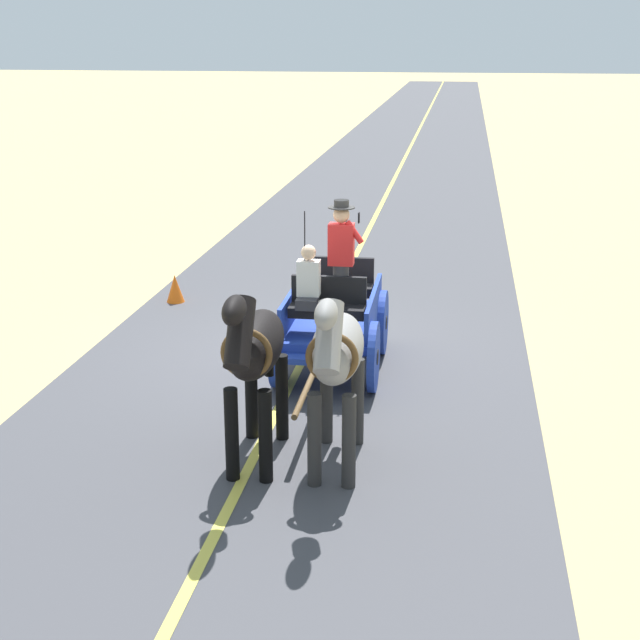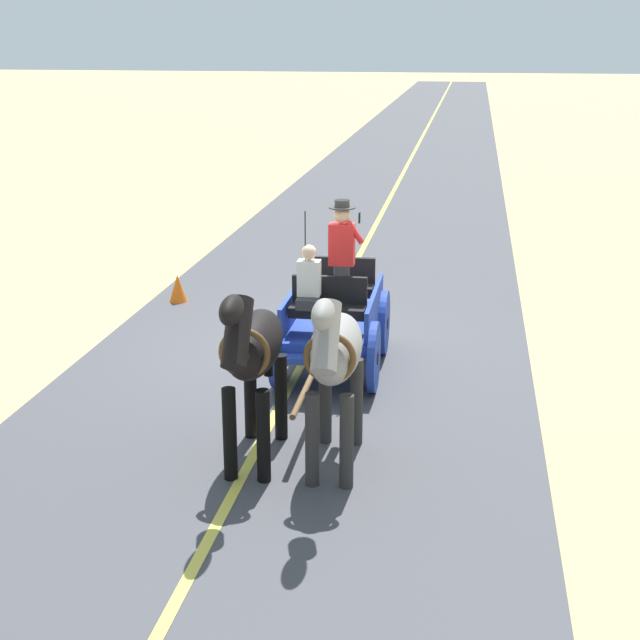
# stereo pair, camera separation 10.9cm
# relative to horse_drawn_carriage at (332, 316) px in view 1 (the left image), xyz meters

# --- Properties ---
(ground_plane) EXTENTS (200.00, 200.00, 0.00)m
(ground_plane) POSITION_rel_horse_drawn_carriage_xyz_m (0.48, -0.60, -0.82)
(ground_plane) COLOR tan
(road_surface) EXTENTS (6.57, 160.00, 0.01)m
(road_surface) POSITION_rel_horse_drawn_carriage_xyz_m (0.48, -0.60, -0.81)
(road_surface) COLOR #424247
(road_surface) RESTS_ON ground
(road_centre_stripe) EXTENTS (0.12, 160.00, 0.00)m
(road_centre_stripe) POSITION_rel_horse_drawn_carriage_xyz_m (0.48, -0.60, -0.81)
(road_centre_stripe) COLOR #DBCC4C
(road_centre_stripe) RESTS_ON road_surface
(horse_drawn_carriage) EXTENTS (1.43, 4.50, 2.50)m
(horse_drawn_carriage) POSITION_rel_horse_drawn_carriage_xyz_m (0.00, 0.00, 0.00)
(horse_drawn_carriage) COLOR #1E3899
(horse_drawn_carriage) RESTS_ON ground
(horse_near_side) EXTENTS (0.61, 2.13, 2.21)m
(horse_near_side) POSITION_rel_horse_drawn_carriage_xyz_m (-0.47, 3.03, 0.51)
(horse_near_side) COLOR gray
(horse_near_side) RESTS_ON ground
(horse_off_side) EXTENTS (0.61, 2.13, 2.21)m
(horse_off_side) POSITION_rel_horse_drawn_carriage_xyz_m (0.42, 3.03, 0.51)
(horse_off_side) COLOR black
(horse_off_side) RESTS_ON ground
(traffic_cone) EXTENTS (0.32, 0.32, 0.50)m
(traffic_cone) POSITION_rel_horse_drawn_carriage_xyz_m (3.26, -2.99, -0.57)
(traffic_cone) COLOR orange
(traffic_cone) RESTS_ON ground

